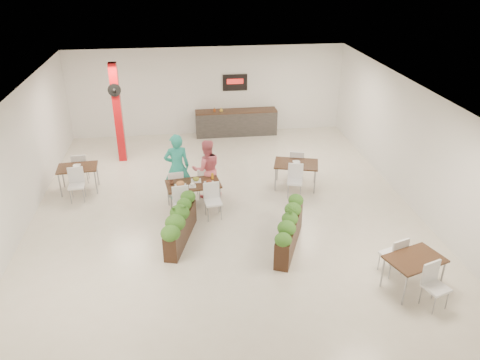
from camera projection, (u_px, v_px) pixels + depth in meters
name	position (u px, v px, depth m)	size (l,w,h in m)	color
ground	(225.00, 211.00, 12.48)	(12.00, 12.00, 0.00)	beige
room_shell	(224.00, 141.00, 11.59)	(10.10, 12.10, 3.22)	white
red_column	(118.00, 112.00, 14.77)	(0.40, 0.41, 3.20)	#B50C10
service_counter	(236.00, 122.00, 17.40)	(3.00, 0.64, 2.20)	#2A2725
main_table	(193.00, 187.00, 12.30)	(1.49, 1.76, 0.92)	black
diner_man	(177.00, 167.00, 12.70)	(0.69, 0.45, 1.90)	teal
diner_woman	(207.00, 169.00, 12.84)	(0.82, 0.64, 1.69)	#E66674
planter_left	(180.00, 222.00, 10.98)	(0.83, 1.90, 1.03)	black
planter_right	(289.00, 228.00, 10.74)	(1.06, 1.95, 1.09)	black
side_table_a	(78.00, 171.00, 13.25)	(1.14, 1.65, 0.92)	black
side_table_b	(296.00, 167.00, 13.47)	(1.42, 1.67, 0.92)	black
side_table_c	(414.00, 264.00, 9.35)	(1.29, 1.67, 0.92)	black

